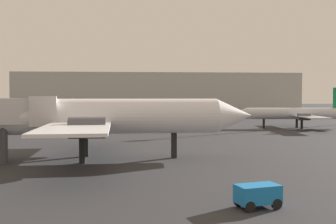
# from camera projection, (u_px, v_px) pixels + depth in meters

# --- Properties ---
(airplane_at_gate) EXTENTS (31.78, 27.45, 12.46)m
(airplane_at_gate) POSITION_uv_depth(u_px,v_px,m) (92.00, 117.00, 37.71)
(airplane_at_gate) COLOR white
(airplane_at_gate) RESTS_ON ground_plane
(airplane_distant) EXTENTS (23.64, 21.99, 7.92)m
(airplane_distant) POSITION_uv_depth(u_px,v_px,m) (296.00, 114.00, 75.05)
(airplane_distant) COLOR silver
(airplane_distant) RESTS_ON ground_plane
(baggage_cart) EXTENTS (2.65, 1.89, 1.30)m
(baggage_cart) POSITION_uv_depth(u_px,v_px,m) (258.00, 194.00, 21.45)
(baggage_cart) COLOR #1972BF
(baggage_cart) RESTS_ON ground_plane
(terminal_building) EXTENTS (92.64, 26.88, 13.88)m
(terminal_building) POSITION_uv_depth(u_px,v_px,m) (158.00, 94.00, 135.48)
(terminal_building) COLOR #B7B7B2
(terminal_building) RESTS_ON ground_plane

